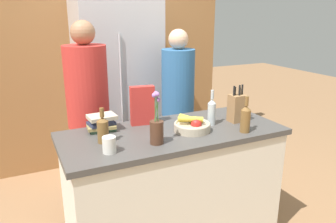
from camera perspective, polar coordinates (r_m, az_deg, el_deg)
kitchen_island at (r=2.53m, az=0.85°, el=-13.00°), size 1.59×0.68×0.91m
back_wall_wood at (r=3.83m, az=-10.67°, el=10.37°), size 2.79×0.12×2.60m
refrigerator at (r=3.55m, az=-8.62°, el=3.85°), size 0.83×0.62×1.85m
fruit_bowl at (r=2.33m, az=4.27°, el=-2.38°), size 0.26×0.26×0.11m
knife_block at (r=2.56m, az=11.94°, el=0.65°), size 0.12×0.10×0.29m
flower_vase at (r=2.09m, az=-2.00°, el=-3.04°), size 0.09×0.09×0.34m
cereal_box at (r=2.44m, az=-4.47°, el=1.04°), size 0.19×0.09×0.29m
coffee_mug at (r=2.00m, az=-10.18°, el=-5.68°), size 0.08×0.12×0.10m
book_stack at (r=2.37m, az=-11.49°, el=-1.93°), size 0.21×0.16×0.12m
bottle_oil at (r=2.15m, az=-11.29°, el=-3.00°), size 0.07×0.07×0.23m
bottle_vinegar at (r=2.46m, az=7.58°, el=0.08°), size 0.06×0.06×0.27m
bottle_wine at (r=2.35m, az=13.34°, el=-1.13°), size 0.07×0.07×0.26m
person_at_sink at (r=2.81m, az=-13.69°, el=0.23°), size 0.35×0.35×1.66m
person_in_blue at (r=3.16m, az=1.72°, el=1.68°), size 0.31×0.31×1.57m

